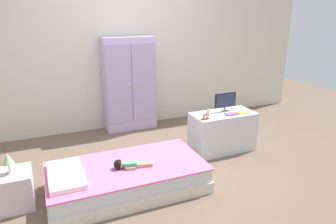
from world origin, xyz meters
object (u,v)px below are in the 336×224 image
(tv_stand, at_px, (222,132))
(rocking_horse_toy, at_px, (206,114))
(book_yellow, at_px, (242,112))
(wardrobe, at_px, (129,84))
(tv_monitor, at_px, (225,101))
(doll, at_px, (126,164))
(book_purple, at_px, (231,114))
(table_lamp, at_px, (8,160))
(bed, at_px, (127,178))
(nightstand, at_px, (13,190))

(tv_stand, bearing_deg, rocking_horse_toy, -160.27)
(tv_stand, xyz_separation_m, book_yellow, (0.23, -0.09, 0.27))
(wardrobe, relative_size, tv_monitor, 4.65)
(doll, height_order, book_yellow, book_yellow)
(doll, distance_m, rocking_horse_toy, 1.22)
(doll, xyz_separation_m, book_purple, (1.51, 0.40, 0.21))
(book_purple, relative_size, book_yellow, 1.12)
(wardrobe, relative_size, tv_stand, 1.71)
(tv_stand, bearing_deg, table_lamp, -173.02)
(bed, bearing_deg, book_purple, 13.35)
(wardrobe, bearing_deg, book_purple, -54.59)
(doll, relative_size, wardrobe, 0.27)
(wardrobe, height_order, tv_monitor, wardrobe)
(table_lamp, bearing_deg, book_purple, 4.81)
(table_lamp, distance_m, rocking_horse_toy, 2.19)
(doll, distance_m, nightstand, 1.08)
(table_lamp, height_order, rocking_horse_toy, rocking_horse_toy)
(doll, bearing_deg, bed, 64.88)
(doll, relative_size, rocking_horse_toy, 2.95)
(book_purple, bearing_deg, tv_monitor, 89.13)
(wardrobe, distance_m, tv_stand, 1.61)
(tv_monitor, bearing_deg, bed, -161.05)
(nightstand, xyz_separation_m, rocking_horse_toy, (2.18, 0.19, 0.41))
(wardrobe, bearing_deg, rocking_horse_toy, -67.26)
(bed, bearing_deg, tv_monitor, 18.95)
(table_lamp, relative_size, wardrobe, 0.14)
(nightstand, relative_size, tv_monitor, 1.16)
(wardrobe, bearing_deg, bed, -107.48)
(tv_monitor, bearing_deg, nightstand, -171.70)
(bed, xyz_separation_m, nightstand, (-1.08, 0.14, 0.04))
(book_yellow, bearing_deg, book_purple, 180.00)
(nightstand, distance_m, rocking_horse_toy, 2.23)
(doll, relative_size, tv_monitor, 1.27)
(tv_stand, xyz_separation_m, rocking_horse_toy, (-0.32, -0.11, 0.32))
(book_yellow, bearing_deg, tv_monitor, 136.36)
(bed, height_order, table_lamp, table_lamp)
(nightstand, distance_m, table_lamp, 0.32)
(table_lamp, distance_m, wardrobe, 2.25)
(book_yellow, bearing_deg, tv_stand, 158.62)
(nightstand, xyz_separation_m, wardrobe, (1.61, 1.56, 0.54))
(bed, height_order, book_yellow, book_yellow)
(bed, height_order, tv_monitor, tv_monitor)
(doll, xyz_separation_m, nightstand, (-1.05, 0.18, -0.14))
(doll, height_order, book_purple, book_purple)
(bed, bearing_deg, rocking_horse_toy, 16.56)
(tv_stand, bearing_deg, nightstand, -173.02)
(tv_monitor, height_order, book_yellow, tv_monitor)
(tv_stand, height_order, book_purple, book_purple)
(bed, bearing_deg, table_lamp, 172.68)
(book_purple, bearing_deg, nightstand, -175.19)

